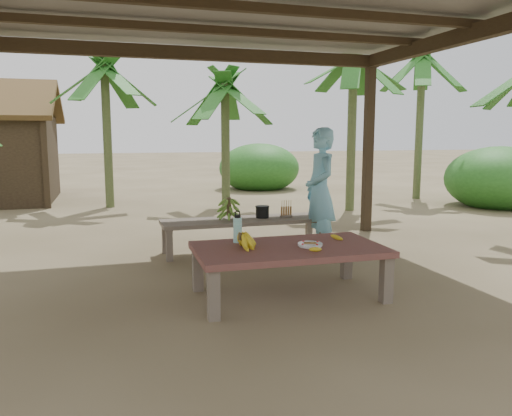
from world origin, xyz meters
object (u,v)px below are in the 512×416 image
object	(u,v)px
work_table	(289,253)
plate	(310,245)
cooking_pot	(262,212)
ripe_banana_bunch	(240,240)
bench	(244,223)
woman	(320,191)
water_flask	(238,229)

from	to	relation	value
work_table	plate	distance (m)	0.22
work_table	cooking_pot	bearing A→B (deg)	80.91
ripe_banana_bunch	bench	bearing A→B (deg)	73.65
woman	ripe_banana_bunch	bearing A→B (deg)	-40.83
woman	work_table	bearing A→B (deg)	-29.70
work_table	water_flask	bearing A→B (deg)	144.50
cooking_pot	water_flask	bearing A→B (deg)	-115.06
plate	cooking_pot	bearing A→B (deg)	85.77
ripe_banana_bunch	woman	world-z (taller)	woman
water_flask	work_table	bearing A→B (deg)	-36.31
plate	cooking_pot	size ratio (longest dim) A/B	1.32
ripe_banana_bunch	work_table	bearing A→B (deg)	-3.89
work_table	woman	bearing A→B (deg)	58.18
ripe_banana_bunch	plate	distance (m)	0.68
ripe_banana_bunch	water_flask	bearing A→B (deg)	80.30
bench	plate	xyz separation A→B (m)	(0.11, -2.00, 0.12)
work_table	cooking_pot	world-z (taller)	cooking_pot
water_flask	woman	bearing A→B (deg)	41.50
ripe_banana_bunch	woman	bearing A→B (deg)	46.24
bench	water_flask	distance (m)	1.71
plate	water_flask	size ratio (longest dim) A/B	0.74
ripe_banana_bunch	water_flask	size ratio (longest dim) A/B	0.86
bench	woman	xyz separation A→B (m)	(0.94, -0.34, 0.44)
plate	water_flask	bearing A→B (deg)	148.40
water_flask	cooking_pot	bearing A→B (deg)	64.94
ripe_banana_bunch	plate	size ratio (longest dim) A/B	1.17
plate	water_flask	xyz separation A→B (m)	(-0.62, 0.38, 0.12)
work_table	ripe_banana_bunch	world-z (taller)	ripe_banana_bunch
plate	woman	bearing A→B (deg)	63.49
water_flask	cooking_pot	distance (m)	1.82
work_table	cooking_pot	distance (m)	1.99
plate	woman	xyz separation A→B (m)	(0.83, 1.66, 0.31)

